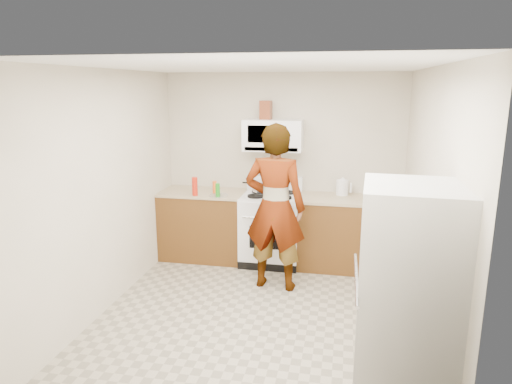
% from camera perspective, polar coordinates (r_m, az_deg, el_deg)
% --- Properties ---
extents(floor, '(3.60, 3.60, 0.00)m').
position_cam_1_polar(floor, '(4.92, 0.13, -15.11)').
color(floor, gray).
rests_on(floor, ground).
extents(back_wall, '(3.20, 0.02, 2.50)m').
position_cam_1_polar(back_wall, '(6.19, 3.32, 3.12)').
color(back_wall, beige).
rests_on(back_wall, floor).
extents(right_wall, '(0.02, 3.60, 2.50)m').
position_cam_1_polar(right_wall, '(4.45, 20.69, -1.74)').
color(right_wall, beige).
rests_on(right_wall, floor).
extents(cabinet_left, '(1.12, 0.62, 0.90)m').
position_cam_1_polar(cabinet_left, '(6.32, -6.57, -4.21)').
color(cabinet_left, '#5D3616').
rests_on(cabinet_left, floor).
extents(counter_left, '(1.14, 0.64, 0.03)m').
position_cam_1_polar(counter_left, '(6.20, -6.68, -0.08)').
color(counter_left, tan).
rests_on(counter_left, cabinet_left).
extents(cabinet_right, '(0.80, 0.62, 0.90)m').
position_cam_1_polar(cabinet_right, '(6.04, 9.25, -5.13)').
color(cabinet_right, '#5D3616').
rests_on(cabinet_right, floor).
extents(counter_right, '(0.82, 0.64, 0.03)m').
position_cam_1_polar(counter_right, '(5.91, 9.41, -0.82)').
color(counter_right, tan).
rests_on(counter_right, cabinet_right).
extents(gas_range, '(0.76, 0.65, 1.13)m').
position_cam_1_polar(gas_range, '(6.09, 1.89, -4.45)').
color(gas_range, white).
rests_on(gas_range, floor).
extents(microwave, '(0.76, 0.38, 0.40)m').
position_cam_1_polar(microwave, '(5.96, 2.18, 7.12)').
color(microwave, white).
rests_on(microwave, back_wall).
extents(person, '(0.74, 0.52, 1.93)m').
position_cam_1_polar(person, '(5.22, 2.39, -1.97)').
color(person, tan).
rests_on(person, floor).
extents(fridge, '(0.74, 0.74, 1.70)m').
position_cam_1_polar(fridge, '(3.42, 18.65, -13.22)').
color(fridge, beige).
rests_on(fridge, floor).
extents(kettle, '(0.18, 0.18, 0.19)m').
position_cam_1_polar(kettle, '(6.05, 10.74, 0.56)').
color(kettle, white).
rests_on(kettle, counter_right).
extents(jug, '(0.15, 0.15, 0.24)m').
position_cam_1_polar(jug, '(5.98, 1.23, 10.22)').
color(jug, brown).
rests_on(jug, microwave).
extents(saucepan, '(0.25, 0.25, 0.13)m').
position_cam_1_polar(saucepan, '(6.07, 0.65, 0.71)').
color(saucepan, silver).
rests_on(saucepan, gas_range).
extents(tray, '(0.28, 0.22, 0.05)m').
position_cam_1_polar(tray, '(5.80, 2.76, -0.55)').
color(tray, silver).
rests_on(tray, gas_range).
extents(bottle_spray, '(0.09, 0.09, 0.24)m').
position_cam_1_polar(bottle_spray, '(5.95, -7.66, 0.70)').
color(bottle_spray, red).
rests_on(bottle_spray, counter_left).
extents(bottle_hot_sauce, '(0.06, 0.06, 0.17)m').
position_cam_1_polar(bottle_hot_sauce, '(6.04, -5.19, 0.60)').
color(bottle_hot_sauce, orange).
rests_on(bottle_hot_sauce, counter_left).
extents(bottle_green_cap, '(0.06, 0.06, 0.18)m').
position_cam_1_polar(bottle_green_cap, '(5.83, -4.81, 0.21)').
color(bottle_green_cap, '#1B8418').
rests_on(bottle_green_cap, counter_left).
extents(pot_lid, '(0.32, 0.32, 0.01)m').
position_cam_1_polar(pot_lid, '(5.92, -4.68, -0.43)').
color(pot_lid, silver).
rests_on(pot_lid, counter_left).
extents(broom, '(0.15, 0.24, 1.19)m').
position_cam_1_polar(broom, '(5.75, 18.14, -4.98)').
color(broom, white).
rests_on(broom, floor).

